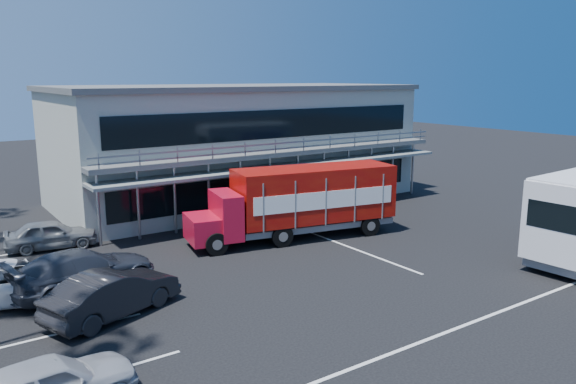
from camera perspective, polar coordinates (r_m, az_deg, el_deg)
ground at (r=23.49m, az=6.58°, el=-7.91°), size 120.00×120.00×0.00m
building at (r=36.37m, az=-5.33°, el=5.01°), size 22.40×12.00×7.30m
red_truck at (r=27.48m, az=1.35°, el=-0.80°), size 10.59×4.34×3.48m
parked_car_b at (r=19.81m, az=-17.37°, el=-9.81°), size 4.94×3.16×1.54m
parked_car_c at (r=22.28m, az=-26.34°, el=-8.20°), size 5.75×3.85×1.46m
parked_car_d at (r=22.30m, az=-20.07°, el=-7.51°), size 5.73×3.10×1.58m
parked_car_e at (r=28.21m, az=-22.94°, el=-3.98°), size 4.19×2.19×1.36m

